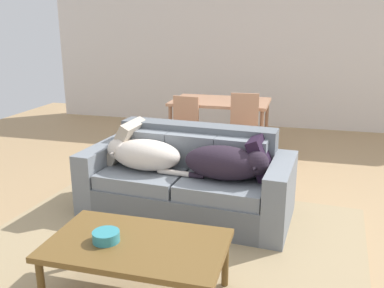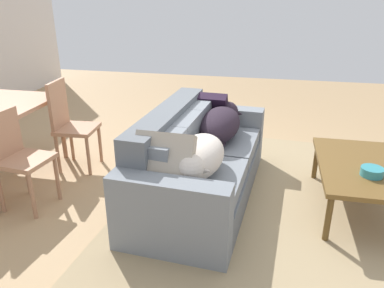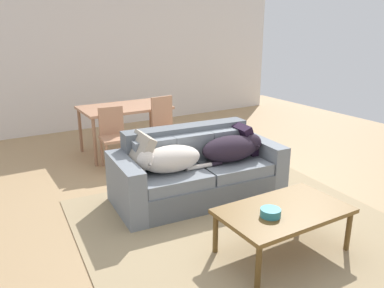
% 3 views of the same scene
% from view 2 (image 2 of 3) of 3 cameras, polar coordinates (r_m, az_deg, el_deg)
% --- Properties ---
extents(ground_plane, '(10.00, 10.00, 0.00)m').
position_cam_2_polar(ground_plane, '(3.93, 2.57, -5.71)').
color(ground_plane, tan).
extents(area_rug, '(3.43, 3.29, 0.01)m').
position_cam_2_polar(area_rug, '(3.66, 15.38, -8.83)').
color(area_rug, tan).
rests_on(area_rug, ground).
extents(couch, '(2.08, 1.05, 0.84)m').
position_cam_2_polar(couch, '(3.55, 0.61, -3.05)').
color(couch, slate).
rests_on(couch, ground).
extents(dog_on_left_cushion, '(0.87, 0.44, 0.30)m').
position_cam_2_polar(dog_on_left_cushion, '(3.04, 0.96, -2.00)').
color(dog_on_left_cushion, beige).
rests_on(dog_on_left_cushion, couch).
extents(dog_on_right_cushion, '(0.92, 0.44, 0.31)m').
position_cam_2_polar(dog_on_right_cushion, '(3.79, 4.36, 3.15)').
color(dog_on_right_cushion, '#281D29').
rests_on(dog_on_right_cushion, couch).
extents(throw_pillow_by_left_arm, '(0.33, 0.47, 0.45)m').
position_cam_2_polar(throw_pillow_by_left_arm, '(2.82, -4.40, -2.90)').
color(throw_pillow_by_left_arm, '#AEA28F').
rests_on(throw_pillow_by_left_arm, couch).
extents(throw_pillow_by_right_arm, '(0.29, 0.42, 0.42)m').
position_cam_2_polar(throw_pillow_by_right_arm, '(4.09, 2.57, 5.00)').
color(throw_pillow_by_right_arm, black).
rests_on(throw_pillow_by_right_arm, couch).
extents(coffee_table, '(1.18, 0.70, 0.44)m').
position_cam_2_polar(coffee_table, '(3.60, 24.00, -3.50)').
color(coffee_table, brown).
rests_on(coffee_table, ground).
extents(bowl_on_coffee_table, '(0.18, 0.18, 0.07)m').
position_cam_2_polar(bowl_on_coffee_table, '(3.40, 25.45, -3.79)').
color(bowl_on_coffee_table, teal).
rests_on(bowl_on_coffee_table, coffee_table).
extents(dining_chair_near_left, '(0.44, 0.44, 0.88)m').
position_cam_2_polar(dining_chair_near_left, '(3.66, -24.74, -1.43)').
color(dining_chair_near_left, tan).
rests_on(dining_chair_near_left, ground).
extents(dining_chair_near_right, '(0.43, 0.43, 0.97)m').
position_cam_2_polar(dining_chair_near_right, '(4.26, -17.96, 3.22)').
color(dining_chair_near_right, tan).
rests_on(dining_chair_near_right, ground).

